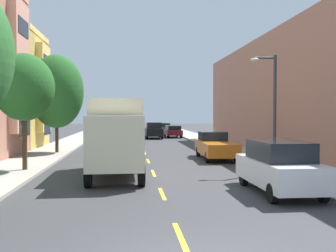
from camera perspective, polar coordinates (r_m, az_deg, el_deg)
name	(u,v)px	position (r m, az deg, el deg)	size (l,w,h in m)	color
ground_plane	(141,145)	(37.36, -3.92, -2.74)	(160.00, 160.00, 0.00)	#38383A
sidewalk_left	(62,146)	(35.82, -15.25, -2.88)	(3.20, 120.00, 0.14)	#A39E93
sidewalk_right	(219,145)	(36.31, 7.47, -2.77)	(3.20, 120.00, 0.14)	#A39E93
lane_centerline_dashes	(144,150)	(31.88, -3.59, -3.51)	(0.14, 47.20, 0.01)	yellow
apartment_block_opposite	(334,94)	(31.08, 22.97, 4.33)	(10.00, 36.00, 8.79)	#B27560
street_tree_second	(24,87)	(20.88, -20.23, 5.29)	(2.98, 2.98, 5.81)	#47331E
street_tree_third	(56,91)	(29.57, -15.94, 4.86)	(3.89, 3.89, 7.08)	#47331E
street_lamp	(271,102)	(20.32, 14.83, 3.39)	(1.35, 0.28, 5.74)	#38383D
delivery_box_truck	(116,133)	(18.70, -7.57, -1.09)	(2.48, 7.13, 3.62)	beige
parked_wagon_burgundy	(173,131)	(48.94, 0.71, -0.73)	(1.95, 4.75, 1.50)	maroon
parked_suv_sky	(108,127)	(58.30, -8.78, -0.17)	(1.99, 4.82, 1.93)	#7A9EC6
parked_pickup_orange	(216,146)	(25.74, 6.94, -2.94)	(2.14, 5.35, 1.73)	orange
parked_suv_white	(279,166)	(15.15, 15.89, -5.67)	(1.97, 4.81, 1.93)	silver
parked_wagon_forest	(164,127)	(62.40, -0.56, -0.19)	(1.87, 4.72, 1.50)	#194C28
moving_black_sedan	(154,130)	(46.83, -2.10, -0.62)	(1.95, 4.80, 1.93)	black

